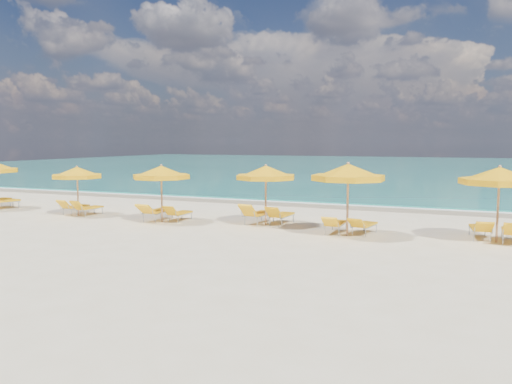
% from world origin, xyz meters
% --- Properties ---
extents(ground_plane, '(120.00, 120.00, 0.00)m').
position_xyz_m(ground_plane, '(0.00, 0.00, 0.00)').
color(ground_plane, beige).
extents(ocean, '(120.00, 80.00, 0.30)m').
position_xyz_m(ocean, '(0.00, 48.00, 0.00)').
color(ocean, '#157A6E').
rests_on(ocean, ground).
extents(wet_sand_band, '(120.00, 2.60, 0.01)m').
position_xyz_m(wet_sand_band, '(0.00, 7.40, 0.00)').
color(wet_sand_band, tan).
rests_on(wet_sand_band, ground).
extents(foam_line, '(120.00, 1.20, 0.03)m').
position_xyz_m(foam_line, '(0.00, 8.20, 0.00)').
color(foam_line, white).
rests_on(foam_line, ground).
extents(whitecap_near, '(14.00, 0.36, 0.05)m').
position_xyz_m(whitecap_near, '(-6.00, 17.00, 0.00)').
color(whitecap_near, white).
rests_on(whitecap_near, ground).
extents(whitecap_far, '(18.00, 0.30, 0.05)m').
position_xyz_m(whitecap_far, '(8.00, 24.00, 0.00)').
color(whitecap_far, white).
rests_on(whitecap_far, ground).
extents(umbrella_1, '(2.82, 2.82, 2.25)m').
position_xyz_m(umbrella_1, '(-7.94, -0.35, 1.92)').
color(umbrella_1, tan).
rests_on(umbrella_1, ground).
extents(umbrella_2, '(3.02, 3.02, 2.40)m').
position_xyz_m(umbrella_2, '(-3.39, -0.50, 2.05)').
color(umbrella_2, tan).
rests_on(umbrella_2, ground).
extents(umbrella_3, '(2.67, 2.67, 2.44)m').
position_xyz_m(umbrella_3, '(0.83, 0.52, 2.08)').
color(umbrella_3, tan).
rests_on(umbrella_3, ground).
extents(umbrella_4, '(3.38, 3.38, 2.63)m').
position_xyz_m(umbrella_4, '(4.36, -0.58, 2.24)').
color(umbrella_4, tan).
rests_on(umbrella_4, ground).
extents(umbrella_5, '(2.74, 2.74, 2.57)m').
position_xyz_m(umbrella_5, '(9.18, 0.18, 2.19)').
color(umbrella_5, tan).
rests_on(umbrella_5, ground).
extents(lounger_0_right, '(0.99, 2.00, 0.72)m').
position_xyz_m(lounger_0_right, '(-12.92, -0.10, 0.23)').
color(lounger_0_right, '#A5A8AD').
rests_on(lounger_0_right, ground).
extents(lounger_1_left, '(0.58, 1.61, 0.76)m').
position_xyz_m(lounger_1_left, '(-8.39, -0.04, 0.20)').
color(lounger_1_left, '#A5A8AD').
rests_on(lounger_1_left, ground).
extents(lounger_1_right, '(0.62, 1.61, 0.78)m').
position_xyz_m(lounger_1_right, '(-7.51, -0.15, 0.20)').
color(lounger_1_right, '#A5A8AD').
rests_on(lounger_1_right, ground).
extents(lounger_2_left, '(0.69, 1.99, 0.85)m').
position_xyz_m(lounger_2_left, '(-3.80, -0.22, 0.24)').
color(lounger_2_left, '#A5A8AD').
rests_on(lounger_2_left, ground).
extents(lounger_2_right, '(0.57, 1.59, 0.75)m').
position_xyz_m(lounger_2_right, '(-2.87, 0.01, 0.20)').
color(lounger_2_right, '#A5A8AD').
rests_on(lounger_2_right, ground).
extents(lounger_3_left, '(0.95, 1.98, 0.92)m').
position_xyz_m(lounger_3_left, '(0.45, 0.72, 0.24)').
color(lounger_3_left, '#A5A8AD').
rests_on(lounger_3_left, ground).
extents(lounger_3_right, '(0.72, 1.78, 0.83)m').
position_xyz_m(lounger_3_right, '(1.35, 0.93, 0.22)').
color(lounger_3_right, '#A5A8AD').
rests_on(lounger_3_right, ground).
extents(lounger_4_left, '(0.59, 1.73, 0.75)m').
position_xyz_m(lounger_4_left, '(3.84, -0.18, 0.21)').
color(lounger_4_left, '#A5A8AD').
rests_on(lounger_4_left, ground).
extents(lounger_4_right, '(0.85, 1.74, 0.71)m').
position_xyz_m(lounger_4_right, '(4.85, 0.01, 0.20)').
color(lounger_4_right, '#A5A8AD').
rests_on(lounger_4_right, ground).
extents(lounger_5_left, '(0.77, 1.80, 0.76)m').
position_xyz_m(lounger_5_left, '(8.70, 0.69, 0.21)').
color(lounger_5_left, '#A5A8AD').
rests_on(lounger_5_left, ground).
extents(lounger_5_right, '(0.67, 1.81, 0.83)m').
position_xyz_m(lounger_5_right, '(9.64, 0.34, 0.22)').
color(lounger_5_right, '#A5A8AD').
rests_on(lounger_5_right, ground).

